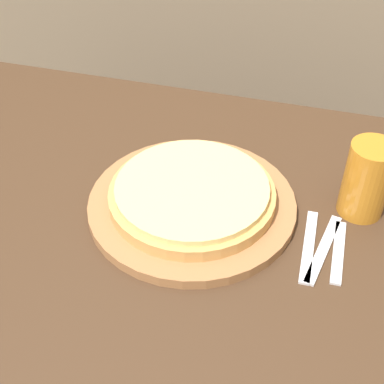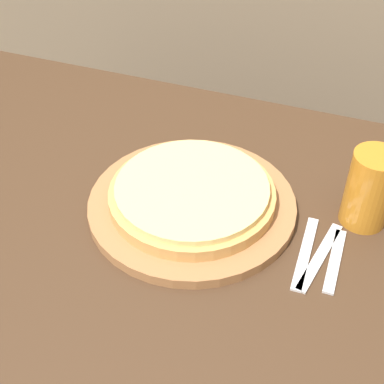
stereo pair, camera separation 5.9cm
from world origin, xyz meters
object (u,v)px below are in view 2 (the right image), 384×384
Objects in this scene: pizza_on_board at (192,199)px; beer_glass at (371,186)px; fork at (305,253)px; dinner_knife at (320,257)px; spoon at (335,261)px.

beer_glass is (0.30, 0.08, 0.05)m from pizza_on_board.
beer_glass is 0.84× the size of fork.
beer_glass is 0.16m from fork.
dinner_knife is at bearing -114.09° from beer_glass.
dinner_knife is (0.03, 0.00, 0.00)m from fork.
spoon is at bearing -103.44° from beer_glass.
spoon is at bearing 0.00° from dinner_knife.
pizza_on_board reaches higher than fork.
dinner_knife is (-0.05, -0.12, -0.08)m from beer_glass.
beer_glass is at bearing 65.91° from dinner_knife.
dinner_knife and spoon have the same top height.
spoon is (-0.03, -0.12, -0.08)m from beer_glass.
beer_glass reaches higher than dinner_knife.
spoon is (0.27, -0.04, -0.02)m from pizza_on_board.
pizza_on_board is 0.22m from fork.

